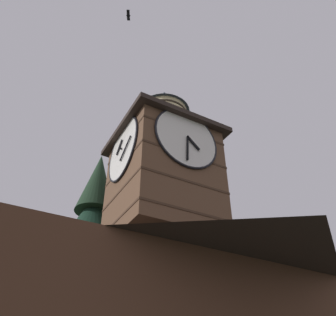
{
  "coord_description": "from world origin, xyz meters",
  "views": [
    {
      "loc": [
        6.26,
        9.46,
        1.59
      ],
      "look_at": [
        -0.63,
        -2.96,
        11.84
      ],
      "focal_mm": 37.32,
      "sensor_mm": 36.0,
      "label": 1
    }
  ],
  "objects": [
    {
      "name": "clock_tower",
      "position": [
        -0.08,
        -2.43,
        10.55
      ],
      "size": [
        4.79,
        4.79,
        8.8
      ],
      "color": "brown",
      "rests_on": "building_main"
    },
    {
      "name": "pine_tree_aside",
      "position": [
        -6.79,
        -7.93,
        6.63
      ],
      "size": [
        7.24,
        7.24,
        14.81
      ],
      "color": "#473323",
      "rests_on": "ground_plane"
    },
    {
      "name": "flying_bird_high",
      "position": [
        2.84,
        -1.24,
        19.25
      ],
      "size": [
        0.44,
        0.65,
        0.13
      ],
      "color": "black"
    },
    {
      "name": "pine_tree_behind",
      "position": [
        1.71,
        -6.69,
        5.98
      ],
      "size": [
        6.72,
        6.72,
        13.54
      ],
      "color": "#473323",
      "rests_on": "ground_plane"
    }
  ]
}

